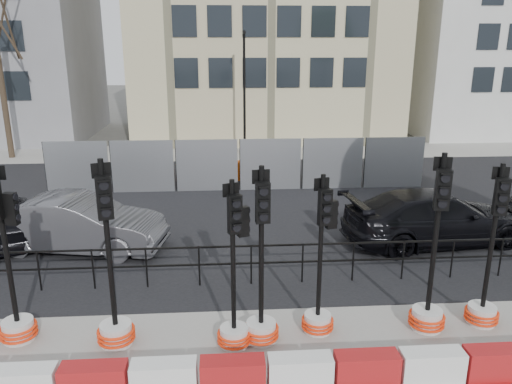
{
  "coord_description": "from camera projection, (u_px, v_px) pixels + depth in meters",
  "views": [
    {
      "loc": [
        -0.62,
        -9.37,
        5.44
      ],
      "look_at": [
        0.24,
        3.0,
        1.73
      ],
      "focal_mm": 35.0,
      "sensor_mm": 36.0,
      "label": 1
    }
  ],
  "objects": [
    {
      "name": "ground",
      "position": [
        255.0,
        311.0,
        10.55
      ],
      "size": [
        120.0,
        120.0,
        0.0
      ],
      "primitive_type": "plane",
      "color": "#51514C",
      "rests_on": "ground"
    },
    {
      "name": "road",
      "position": [
        241.0,
        206.0,
        17.24
      ],
      "size": [
        40.0,
        14.0,
        0.03
      ],
      "primitive_type": "cube",
      "color": "black",
      "rests_on": "ground"
    },
    {
      "name": "sidewalk_far",
      "position": [
        234.0,
        152.0,
        25.84
      ],
      "size": [
        40.0,
        4.0,
        0.02
      ],
      "primitive_type": "cube",
      "color": "gray",
      "rests_on": "ground"
    },
    {
      "name": "kerb_railing",
      "position": [
        251.0,
        258.0,
        11.5
      ],
      "size": [
        18.0,
        0.04,
        1.0
      ],
      "color": "black",
      "rests_on": "ground"
    },
    {
      "name": "heras_fencing",
      "position": [
        226.0,
        168.0,
        19.6
      ],
      "size": [
        14.33,
        1.72,
        2.0
      ],
      "color": "#92959A",
      "rests_on": "ground"
    },
    {
      "name": "lamp_post_far",
      "position": [
        244.0,
        91.0,
        23.98
      ],
      "size": [
        0.12,
        0.56,
        6.0
      ],
      "color": "black",
      "rests_on": "ground"
    },
    {
      "name": "barrier_row",
      "position": [
        267.0,
        382.0,
        7.77
      ],
      "size": [
        14.65,
        0.5,
        0.8
      ],
      "color": "#B50E26",
      "rests_on": "ground"
    },
    {
      "name": "traffic_signal_b",
      "position": [
        14.0,
        301.0,
        9.26
      ],
      "size": [
        0.69,
        0.69,
        3.5
      ],
      "rotation": [
        0.0,
        0.0,
        -0.17
      ],
      "color": "white",
      "rests_on": "ground"
    },
    {
      "name": "traffic_signal_c",
      "position": [
        114.0,
        310.0,
        9.17
      ],
      "size": [
        0.71,
        0.71,
        3.58
      ],
      "rotation": [
        0.0,
        0.0,
        0.32
      ],
      "color": "white",
      "rests_on": "ground"
    },
    {
      "name": "traffic_signal_d",
      "position": [
        235.0,
        309.0,
        9.11
      ],
      "size": [
        0.64,
        0.64,
        3.23
      ],
      "rotation": [
        0.0,
        0.0,
        0.34
      ],
      "color": "white",
      "rests_on": "ground"
    },
    {
      "name": "traffic_signal_e",
      "position": [
        261.0,
        308.0,
        9.27
      ],
      "size": [
        0.68,
        0.68,
        3.43
      ],
      "rotation": [
        0.0,
        0.0,
        0.1
      ],
      "color": "white",
      "rests_on": "ground"
    },
    {
      "name": "traffic_signal_f",
      "position": [
        319.0,
        297.0,
        9.57
      ],
      "size": [
        0.63,
        0.63,
        3.2
      ],
      "rotation": [
        0.0,
        0.0,
        0.23
      ],
      "color": "white",
      "rests_on": "ground"
    },
    {
      "name": "traffic_signal_g",
      "position": [
        429.0,
        296.0,
        9.67
      ],
      "size": [
        0.7,
        0.7,
        3.57
      ],
      "rotation": [
        0.0,
        0.0,
        -0.19
      ],
      "color": "white",
      "rests_on": "ground"
    },
    {
      "name": "traffic_signal_h",
      "position": [
        485.0,
        293.0,
        9.86
      ],
      "size": [
        0.66,
        0.66,
        3.33
      ],
      "rotation": [
        0.0,
        0.0,
        -0.18
      ],
      "color": "white",
      "rests_on": "ground"
    },
    {
      "name": "car_a",
      "position": [
        14.0,
        224.0,
        13.42
      ],
      "size": [
        4.73,
        5.66,
        1.53
      ],
      "primitive_type": "imported",
      "rotation": [
        0.0,
        0.0,
        1.93
      ],
      "color": "black",
      "rests_on": "ground"
    },
    {
      "name": "car_b",
      "position": [
        79.0,
        224.0,
        13.45
      ],
      "size": [
        3.29,
        5.19,
        1.52
      ],
      "primitive_type": "imported",
      "rotation": [
        0.0,
        0.0,
        1.38
      ],
      "color": "#47474C",
      "rests_on": "ground"
    },
    {
      "name": "car_c",
      "position": [
        435.0,
        217.0,
        13.96
      ],
      "size": [
        3.52,
        5.78,
        1.51
      ],
      "primitive_type": "imported",
      "rotation": [
        0.0,
        0.0,
        1.71
      ],
      "color": "black",
      "rests_on": "ground"
    }
  ]
}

